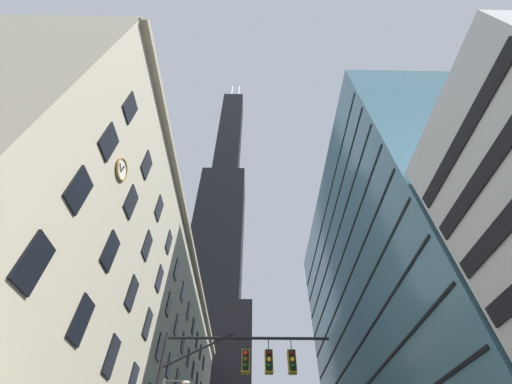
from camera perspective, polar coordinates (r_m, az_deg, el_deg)
station_building at (r=44.82m, az=-24.15°, el=-27.31°), size 14.80×67.45×27.75m
dark_skyscraper at (r=112.78m, az=-7.56°, el=-13.66°), size 26.38×26.38×211.19m
glass_office_midrise at (r=52.60m, az=25.55°, el=-17.85°), size 17.82×49.59×46.69m
traffic_signal_mast at (r=16.95m, az=-3.88°, el=-31.09°), size 8.46×0.63×7.80m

